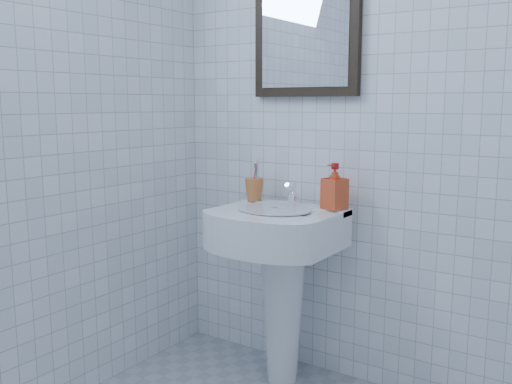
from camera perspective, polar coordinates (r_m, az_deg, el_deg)
The scene contains 6 objects.
wall_back at distance 2.35m, azimuth 15.12°, elevation 9.51°, with size 2.20×0.02×2.50m, color white.
washbasin at distance 2.45m, azimuth 2.45°, elevation -7.39°, with size 0.51×0.37×0.78m.
faucet at distance 2.46m, azimuth 3.62°, elevation -0.37°, with size 0.04×0.09×0.10m.
toothbrush_cup at distance 2.57m, azimuth -0.18°, elevation 0.26°, with size 0.08×0.08×0.10m, color #C76B33, non-canonical shape.
soap_dispenser at distance 2.38m, azimuth 7.87°, elevation 0.56°, with size 0.09×0.09×0.19m, color red.
wall_mirror at distance 2.54m, azimuth 5.02°, elevation 16.49°, with size 0.50×0.04×0.62m.
Camera 1 is at (0.77, -1.02, 1.21)m, focal length 40.00 mm.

